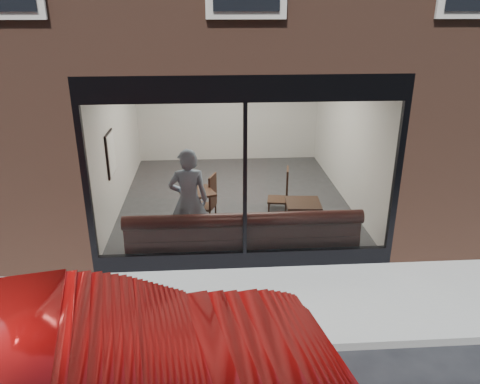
{
  "coord_description": "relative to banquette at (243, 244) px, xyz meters",
  "views": [
    {
      "loc": [
        -0.55,
        -4.81,
        4.14
      ],
      "look_at": [
        -0.05,
        2.4,
        1.23
      ],
      "focal_mm": 35.0,
      "sensor_mm": 36.0,
      "label": 1
    }
  ],
  "objects": [
    {
      "name": "storefront_header",
      "position": [
        0.0,
        -0.4,
        2.77
      ],
      "size": [
        5.0,
        0.1,
        0.4
      ],
      "primitive_type": "cube",
      "color": "black",
      "rests_on": "host_building_upper"
    },
    {
      "name": "cafe_wall_left",
      "position": [
        -2.49,
        2.55,
        1.37
      ],
      "size": [
        0.0,
        6.0,
        6.0
      ],
      "primitive_type": "plane",
      "rotation": [
        1.57,
        0.0,
        1.57
      ],
      "color": "silver",
      "rests_on": "ground"
    },
    {
      "name": "sidewalk_near",
      "position": [
        0.0,
        -1.45,
        -0.22
      ],
      "size": [
        40.0,
        2.0,
        0.01
      ],
      "primitive_type": "cube",
      "color": "gray",
      "rests_on": "ground"
    },
    {
      "name": "host_building_pier_right",
      "position": [
        3.75,
        5.55,
        1.38
      ],
      "size": [
        2.5,
        12.0,
        3.2
      ],
      "primitive_type": "cube",
      "color": "brown",
      "rests_on": "ground"
    },
    {
      "name": "host_building_pier_left",
      "position": [
        -3.75,
        5.55,
        1.38
      ],
      "size": [
        2.5,
        12.0,
        3.2
      ],
      "primitive_type": "cube",
      "color": "brown",
      "rests_on": "ground"
    },
    {
      "name": "storefront_mullion",
      "position": [
        0.0,
        -0.4,
        1.32
      ],
      "size": [
        0.06,
        0.1,
        2.5
      ],
      "primitive_type": "cube",
      "color": "black",
      "rests_on": "storefront_kick"
    },
    {
      "name": "ground",
      "position": [
        0.0,
        -2.45,
        -0.23
      ],
      "size": [
        120.0,
        120.0,
        0.0
      ],
      "primitive_type": "plane",
      "color": "black",
      "rests_on": "ground"
    },
    {
      "name": "wall_poster",
      "position": [
        -2.45,
        1.59,
        1.22
      ],
      "size": [
        0.02,
        0.6,
        0.8
      ],
      "primitive_type": "cube",
      "color": "white",
      "rests_on": "cafe_wall_left"
    },
    {
      "name": "kerb_near",
      "position": [
        0.0,
        -2.5,
        -0.17
      ],
      "size": [
        40.0,
        0.1,
        0.12
      ],
      "primitive_type": "cube",
      "color": "gray",
      "rests_on": "ground"
    },
    {
      "name": "person",
      "position": [
        -0.93,
        0.32,
        0.72
      ],
      "size": [
        0.71,
        0.48,
        1.89
      ],
      "primitive_type": "imported",
      "rotation": [
        0.0,
        0.0,
        3.18
      ],
      "color": "#839AB3",
      "rests_on": "cafe_floor"
    },
    {
      "name": "cafe_table_left",
      "position": [
        -0.82,
        1.23,
        0.52
      ],
      "size": [
        0.8,
        0.8,
        0.04
      ],
      "primitive_type": "cube",
      "rotation": [
        0.0,
        0.0,
        0.34
      ],
      "color": "black",
      "rests_on": "cafe_floor"
    },
    {
      "name": "cafe_chair_right",
      "position": [
        0.89,
        1.92,
        0.01
      ],
      "size": [
        0.49,
        0.49,
        0.04
      ],
      "primitive_type": "cube",
      "rotation": [
        0.0,
        0.0,
        2.98
      ],
      "color": "black",
      "rests_on": "cafe_floor"
    },
    {
      "name": "cafe_floor",
      "position": [
        0.0,
        2.55,
        -0.21
      ],
      "size": [
        6.0,
        6.0,
        0.0
      ],
      "primitive_type": "plane",
      "color": "#2D2D30",
      "rests_on": "ground"
    },
    {
      "name": "storefront_glass",
      "position": [
        0.0,
        -0.43,
        1.33
      ],
      "size": [
        4.8,
        0.0,
        4.8
      ],
      "primitive_type": "plane",
      "rotation": [
        1.57,
        0.0,
        0.0
      ],
      "color": "white",
      "rests_on": "storefront_kick"
    },
    {
      "name": "banquette",
      "position": [
        0.0,
        0.0,
        0.0
      ],
      "size": [
        4.0,
        0.55,
        0.45
      ],
      "primitive_type": "cube",
      "color": "black",
      "rests_on": "cafe_floor"
    },
    {
      "name": "cafe_wall_back",
      "position": [
        0.0,
        5.54,
        1.37
      ],
      "size": [
        5.0,
        0.0,
        5.0
      ],
      "primitive_type": "plane",
      "rotation": [
        1.57,
        0.0,
        0.0
      ],
      "color": "silver",
      "rests_on": "ground"
    },
    {
      "name": "cafe_ceiling",
      "position": [
        0.0,
        2.55,
        2.97
      ],
      "size": [
        6.0,
        6.0,
        0.0
      ],
      "primitive_type": "plane",
      "rotation": [
        3.14,
        0.0,
        0.0
      ],
      "color": "white",
      "rests_on": "host_building_upper"
    },
    {
      "name": "host_building_backfill",
      "position": [
        0.0,
        8.55,
        1.38
      ],
      "size": [
        5.0,
        6.0,
        3.2
      ],
      "primitive_type": "cube",
      "color": "brown",
      "rests_on": "ground"
    },
    {
      "name": "cafe_chair_left",
      "position": [
        -0.68,
        1.67,
        0.01
      ],
      "size": [
        0.51,
        0.51,
        0.04
      ],
      "primitive_type": "cube",
      "rotation": [
        0.0,
        0.0,
        2.79
      ],
      "color": "black",
      "rests_on": "cafe_floor"
    },
    {
      "name": "storefront_kick",
      "position": [
        0.0,
        -0.4,
        -0.08
      ],
      "size": [
        5.0,
        0.1,
        0.3
      ],
      "primitive_type": "cube",
      "color": "black",
      "rests_on": "ground"
    },
    {
      "name": "cafe_table_right",
      "position": [
        1.15,
        0.55,
        0.52
      ],
      "size": [
        0.67,
        0.67,
        0.04
      ],
      "primitive_type": "cube",
      "rotation": [
        0.0,
        0.0,
        -0.07
      ],
      "color": "black",
      "rests_on": "cafe_floor"
    },
    {
      "name": "cafe_wall_right",
      "position": [
        2.49,
        2.55,
        1.37
      ],
      "size": [
        0.0,
        6.0,
        6.0
      ],
      "primitive_type": "plane",
      "rotation": [
        1.57,
        0.0,
        -1.57
      ],
      "color": "silver",
      "rests_on": "ground"
    }
  ]
}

